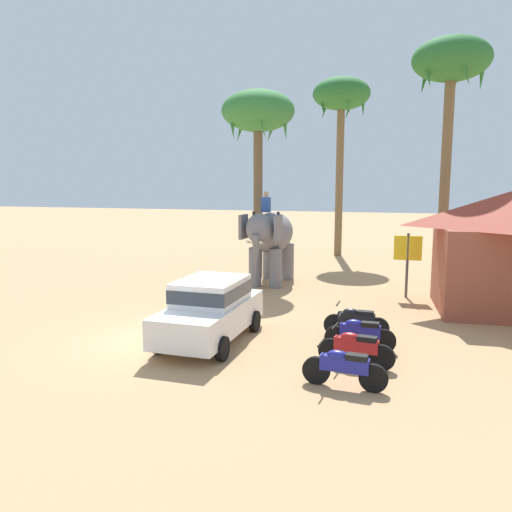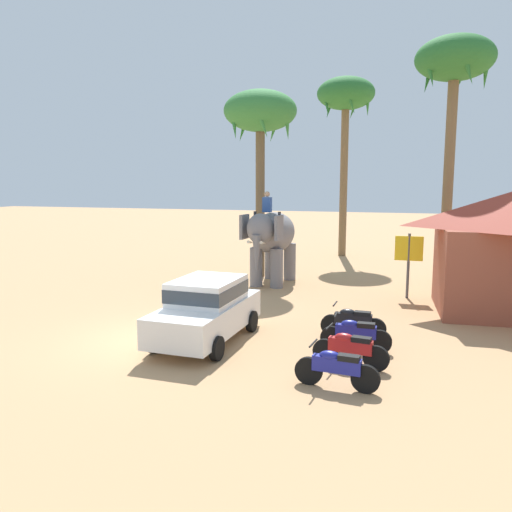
% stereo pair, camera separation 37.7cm
% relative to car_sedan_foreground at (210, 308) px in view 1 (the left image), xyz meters
% --- Properties ---
extents(ground_plane, '(120.00, 120.00, 0.00)m').
position_rel_car_sedan_foreground_xyz_m(ground_plane, '(-1.29, -0.25, -0.93)').
color(ground_plane, tan).
extents(car_sedan_foreground, '(1.97, 4.15, 1.70)m').
position_rel_car_sedan_foreground_xyz_m(car_sedan_foreground, '(0.00, 0.00, 0.00)').
color(car_sedan_foreground, white).
rests_on(car_sedan_foreground, ground).
extents(elephant_with_mahout, '(1.77, 3.91, 3.88)m').
position_rel_car_sedan_foreground_xyz_m(elephant_with_mahout, '(-0.40, 7.98, 1.06)').
color(elephant_with_mahout, slate).
rests_on(elephant_with_mahout, ground).
extents(motorcycle_nearest_camera, '(1.80, 0.55, 0.94)m').
position_rel_car_sedan_foreground_xyz_m(motorcycle_nearest_camera, '(3.81, -2.17, -0.46)').
color(motorcycle_nearest_camera, black).
rests_on(motorcycle_nearest_camera, ground).
extents(motorcycle_second_in_row, '(1.80, 0.55, 0.94)m').
position_rel_car_sedan_foreground_xyz_m(motorcycle_second_in_row, '(3.93, -0.85, -0.46)').
color(motorcycle_second_in_row, black).
rests_on(motorcycle_second_in_row, ground).
extents(motorcycle_mid_row, '(1.80, 0.55, 0.94)m').
position_rel_car_sedan_foreground_xyz_m(motorcycle_mid_row, '(3.93, 0.34, -0.46)').
color(motorcycle_mid_row, black).
rests_on(motorcycle_mid_row, ground).
extents(motorcycle_fourth_in_row, '(1.80, 0.55, 0.94)m').
position_rel_car_sedan_foreground_xyz_m(motorcycle_fourth_in_row, '(3.73, 1.46, -0.46)').
color(motorcycle_fourth_in_row, black).
rests_on(motorcycle_fourth_in_row, ground).
extents(palm_tree_behind_elephant, '(3.20, 3.20, 10.17)m').
position_rel_car_sedan_foreground_xyz_m(palm_tree_behind_elephant, '(6.54, 10.87, 7.95)').
color(palm_tree_behind_elephant, brown).
rests_on(palm_tree_behind_elephant, ground).
extents(palm_tree_near_hut, '(3.20, 3.20, 8.23)m').
position_rel_car_sedan_foreground_xyz_m(palm_tree_near_hut, '(-1.39, 9.56, 6.16)').
color(palm_tree_near_hut, brown).
rests_on(palm_tree_near_hut, ground).
extents(palm_tree_left_of_road, '(3.20, 3.20, 10.02)m').
position_rel_car_sedan_foreground_xyz_m(palm_tree_left_of_road, '(1.31, 17.10, 7.81)').
color(palm_tree_left_of_road, brown).
rests_on(palm_tree_left_of_road, ground).
extents(roadside_hut, '(5.25, 4.50, 4.00)m').
position_rel_car_sedan_foreground_xyz_m(roadside_hut, '(8.27, 5.62, 1.20)').
color(roadside_hut, '#994C38').
rests_on(roadside_hut, ground).
extents(signboard_yellow, '(1.00, 0.10, 2.40)m').
position_rel_car_sedan_foreground_xyz_m(signboard_yellow, '(5.09, 6.96, 0.76)').
color(signboard_yellow, '#4C4C51').
rests_on(signboard_yellow, ground).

